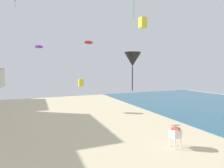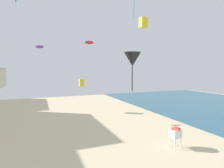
# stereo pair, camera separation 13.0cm
# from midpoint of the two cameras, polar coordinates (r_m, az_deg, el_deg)

# --- Properties ---
(lifeguard_stand) EXTENTS (1.10, 1.10, 2.55)m
(lifeguard_stand) POSITION_cam_midpoint_polar(r_m,az_deg,el_deg) (23.44, 19.34, -13.99)
(lifeguard_stand) COLOR white
(lifeguard_stand) RESTS_ON ground
(kite_red_parafoil) EXTENTS (1.93, 0.54, 0.75)m
(kite_red_parafoil) POSITION_cam_midpoint_polar(r_m,az_deg,el_deg) (40.34, -7.04, 12.76)
(kite_red_parafoil) COLOR red
(kite_cyan_delta_2) EXTENTS (0.90, 0.90, 2.04)m
(kite_cyan_delta_2) POSITION_cam_midpoint_polar(r_m,az_deg,el_deg) (41.87, -27.81, 22.21)
(kite_cyan_delta_2) COLOR #2DB7CC
(kite_purple_parafoil) EXTENTS (1.49, 0.41, 0.58)m
(kite_purple_parafoil) POSITION_cam_midpoint_polar(r_m,az_deg,el_deg) (37.42, -21.59, 10.77)
(kite_purple_parafoil) COLOR purple
(kite_yellow_box) EXTENTS (1.04, 1.04, 1.64)m
(kite_yellow_box) POSITION_cam_midpoint_polar(r_m,az_deg,el_deg) (40.98, -9.39, 0.43)
(kite_yellow_box) COLOR yellow
(kite_yellow_box_2) EXTENTS (1.09, 1.09, 1.71)m
(kite_yellow_box_2) POSITION_cam_midpoint_polar(r_m,az_deg,el_deg) (33.12, 9.83, 18.40)
(kite_yellow_box_2) COLOR yellow
(kite_black_delta) EXTENTS (1.73, 1.73, 3.94)m
(kite_black_delta) POSITION_cam_midpoint_polar(r_m,az_deg,el_deg) (18.76, 6.58, 7.66)
(kite_black_delta) COLOR black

